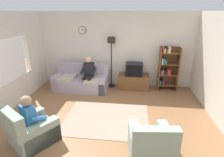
# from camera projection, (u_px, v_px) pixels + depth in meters

# --- Properties ---
(ground_plane) EXTENTS (12.00, 12.00, 0.00)m
(ground_plane) POSITION_uv_depth(u_px,v_px,m) (106.00, 121.00, 4.68)
(ground_plane) COLOR #8C603D
(back_wall_assembly) EXTENTS (6.20, 0.17, 2.70)m
(back_wall_assembly) POSITION_uv_depth(u_px,v_px,m) (116.00, 50.00, 6.68)
(back_wall_assembly) COLOR silver
(back_wall_assembly) RESTS_ON ground_plane
(couch) EXTENTS (1.93, 0.94, 0.90)m
(couch) POSITION_uv_depth(u_px,v_px,m) (81.00, 81.00, 6.50)
(couch) COLOR #A899A8
(couch) RESTS_ON ground_plane
(tv_stand) EXTENTS (1.10, 0.56, 0.53)m
(tv_stand) POSITION_uv_depth(u_px,v_px,m) (134.00, 82.00, 6.60)
(tv_stand) COLOR brown
(tv_stand) RESTS_ON ground_plane
(tv) EXTENTS (0.60, 0.49, 0.44)m
(tv) POSITION_uv_depth(u_px,v_px,m) (134.00, 69.00, 6.41)
(tv) COLOR black
(tv) RESTS_ON tv_stand
(bookshelf) EXTENTS (0.68, 0.36, 1.57)m
(bookshelf) POSITION_uv_depth(u_px,v_px,m) (167.00, 68.00, 6.35)
(bookshelf) COLOR brown
(bookshelf) RESTS_ON ground_plane
(floor_lamp) EXTENTS (0.28, 0.28, 1.85)m
(floor_lamp) POSITION_uv_depth(u_px,v_px,m) (111.00, 48.00, 6.37)
(floor_lamp) COLOR black
(floor_lamp) RESTS_ON ground_plane
(armchair_near_window) EXTENTS (1.15, 1.18, 0.90)m
(armchair_near_window) POSITION_uv_depth(u_px,v_px,m) (31.00, 131.00, 3.84)
(armchair_near_window) COLOR gray
(armchair_near_window) RESTS_ON ground_plane
(armchair_near_bookshelf) EXTENTS (0.89, 0.96, 0.90)m
(armchair_near_bookshelf) POSITION_uv_depth(u_px,v_px,m) (150.00, 145.00, 3.44)
(armchair_near_bookshelf) COLOR gray
(armchair_near_bookshelf) RESTS_ON ground_plane
(area_rug) EXTENTS (2.20, 1.70, 0.01)m
(area_rug) POSITION_uv_depth(u_px,v_px,m) (107.00, 119.00, 4.79)
(area_rug) COLOR gray
(area_rug) RESTS_ON ground_plane
(person_on_couch) EXTENTS (0.52, 0.54, 1.24)m
(person_on_couch) POSITION_uv_depth(u_px,v_px,m) (88.00, 72.00, 6.22)
(person_on_couch) COLOR black
(person_on_couch) RESTS_ON ground_plane
(person_in_left_armchair) EXTENTS (0.61, 0.64, 1.12)m
(person_in_left_armchair) POSITION_uv_depth(u_px,v_px,m) (33.00, 117.00, 3.79)
(person_in_left_armchair) COLOR #3372B2
(person_in_left_armchair) RESTS_ON ground_plane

